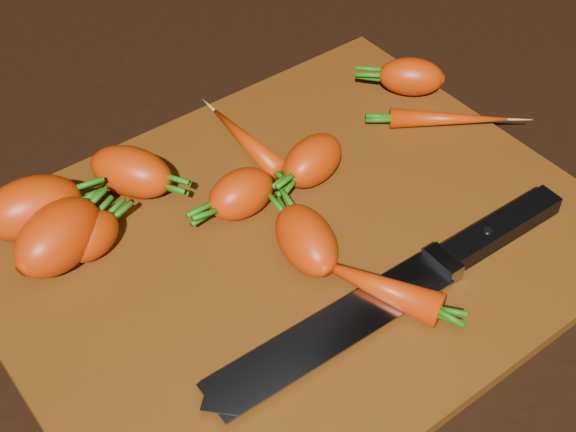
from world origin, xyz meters
TOP-DOWN VIEW (x-y plane):
  - ground at (0.00, 0.00)m, footprint 2.00×2.00m
  - cutting_board at (0.00, 0.00)m, footprint 0.50×0.40m
  - carrot_0 at (-0.17, 0.10)m, footprint 0.10×0.08m
  - carrot_1 at (-0.02, 0.05)m, footprint 0.06×0.04m
  - carrot_2 at (-0.08, 0.13)m, footprint 0.08×0.09m
  - carrot_3 at (-0.01, -0.02)m, footprint 0.06×0.08m
  - carrot_4 at (0.06, 0.05)m, footprint 0.08×0.06m
  - carrot_5 at (-0.14, 0.09)m, footprint 0.06×0.05m
  - carrot_6 at (0.22, 0.09)m, footprint 0.07×0.07m
  - carrot_7 at (0.03, 0.12)m, footprint 0.03×0.11m
  - carrot_8 at (0.21, 0.03)m, footprint 0.10×0.09m
  - carrot_9 at (0.01, -0.09)m, footprint 0.07×0.11m
  - carrot_10 at (-0.17, 0.14)m, footprint 0.09×0.07m
  - knife at (-0.02, -0.10)m, footprint 0.35×0.04m

SIDE VIEW (x-z plane):
  - ground at x=0.00m, z-range -0.01..0.00m
  - cutting_board at x=0.00m, z-range 0.00..0.01m
  - knife at x=-0.02m, z-range 0.01..0.03m
  - carrot_8 at x=0.21m, z-range 0.01..0.03m
  - carrot_7 at x=0.03m, z-range 0.01..0.04m
  - carrot_9 at x=0.01m, z-range 0.01..0.04m
  - carrot_5 at x=-0.14m, z-range 0.01..0.05m
  - carrot_6 at x=0.22m, z-range 0.01..0.05m
  - carrot_4 at x=0.06m, z-range 0.01..0.05m
  - carrot_1 at x=-0.02m, z-range 0.01..0.05m
  - carrot_3 at x=-0.01m, z-range 0.01..0.06m
  - carrot_2 at x=-0.08m, z-range 0.01..0.06m
  - carrot_0 at x=-0.17m, z-range 0.01..0.07m
  - carrot_10 at x=-0.17m, z-range 0.01..0.07m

